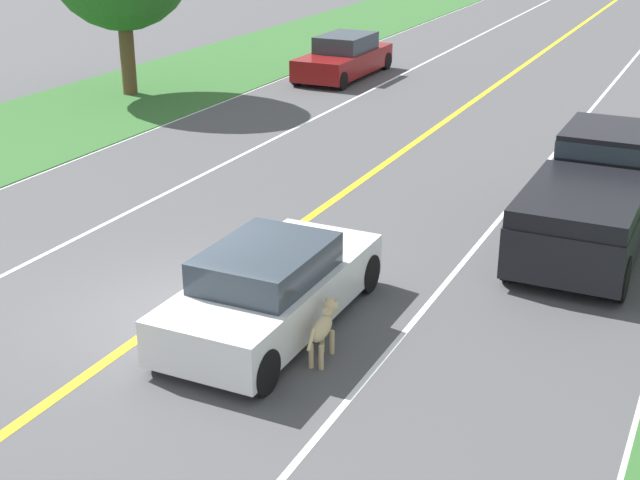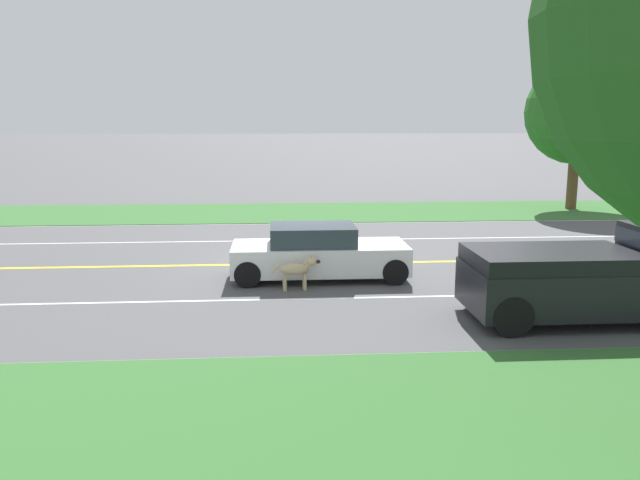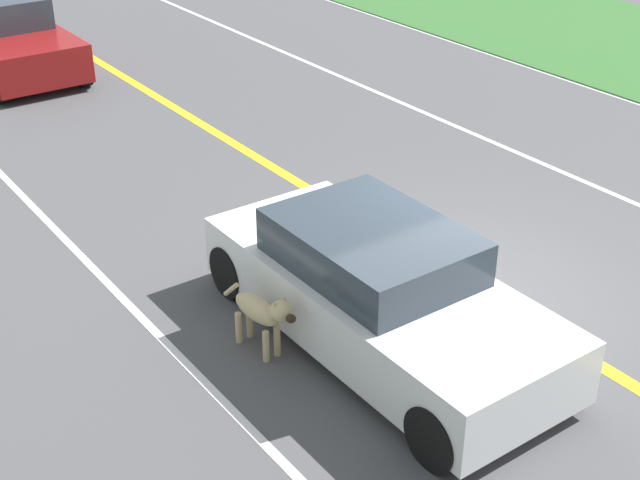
% 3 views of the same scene
% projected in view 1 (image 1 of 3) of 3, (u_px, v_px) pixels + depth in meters
% --- Properties ---
extents(ground_plane, '(400.00, 400.00, 0.00)m').
position_uv_depth(ground_plane, '(177.00, 311.00, 14.06)').
color(ground_plane, '#4C4C4F').
extents(centre_divider_line, '(0.18, 160.00, 0.01)m').
position_uv_depth(centre_divider_line, '(177.00, 311.00, 14.06)').
color(centre_divider_line, yellow).
rests_on(centre_divider_line, ground).
extents(lane_edge_line_right, '(0.14, 160.00, 0.01)m').
position_uv_depth(lane_edge_line_right, '(640.00, 418.00, 11.25)').
color(lane_edge_line_right, white).
rests_on(lane_edge_line_right, ground).
extents(lane_dash_same_dir, '(0.10, 160.00, 0.01)m').
position_uv_depth(lane_dash_same_dir, '(383.00, 358.00, 12.66)').
color(lane_dash_same_dir, white).
rests_on(lane_dash_same_dir, ground).
extents(lane_dash_oncoming, '(0.10, 160.00, 0.01)m').
position_uv_depth(lane_dash_oncoming, '(9.00, 272.00, 15.47)').
color(lane_dash_oncoming, white).
rests_on(lane_dash_oncoming, ground).
extents(ego_car, '(1.82, 4.37, 1.35)m').
position_uv_depth(ego_car, '(271.00, 288.00, 13.36)').
color(ego_car, white).
rests_on(ego_car, ground).
extents(dog, '(0.31, 1.18, 0.81)m').
position_uv_depth(dog, '(324.00, 326.00, 12.51)').
color(dog, '#D1B784').
rests_on(dog, ground).
extents(pickup_truck, '(2.01, 5.58, 1.85)m').
position_uv_depth(pickup_truck, '(595.00, 192.00, 16.58)').
color(pickup_truck, black).
rests_on(pickup_truck, ground).
extents(oncoming_car, '(1.85, 4.72, 1.44)m').
position_uv_depth(oncoming_car, '(344.00, 58.00, 30.96)').
color(oncoming_car, maroon).
rests_on(oncoming_car, ground).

